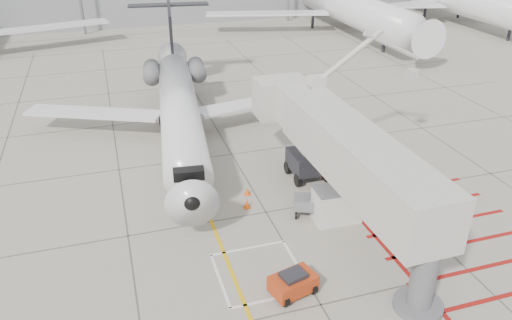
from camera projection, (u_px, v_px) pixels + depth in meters
name	position (u px, v px, depth m)	size (l,w,h in m)	color
ground_plane	(290.00, 253.00, 26.12)	(260.00, 260.00, 0.00)	gray
regional_jet	(179.00, 100.00, 34.72)	(24.47, 30.85, 8.09)	silver
jet_bridge	(356.00, 167.00, 26.39)	(9.15, 19.32, 7.73)	beige
pushback_tug	(293.00, 283.00, 23.16)	(2.10, 1.31, 1.22)	#AF3311
baggage_cart	(310.00, 206.00, 28.98)	(1.94, 1.23, 1.23)	slate
ground_power_unit	(337.00, 204.00, 28.39)	(2.61, 1.52, 2.06)	silver
cone_nose	(247.00, 191.00, 31.18)	(0.36, 0.36, 0.50)	#F44A0C
cone_side	(247.00, 204.00, 29.83)	(0.41, 0.41, 0.57)	#DC4C0B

